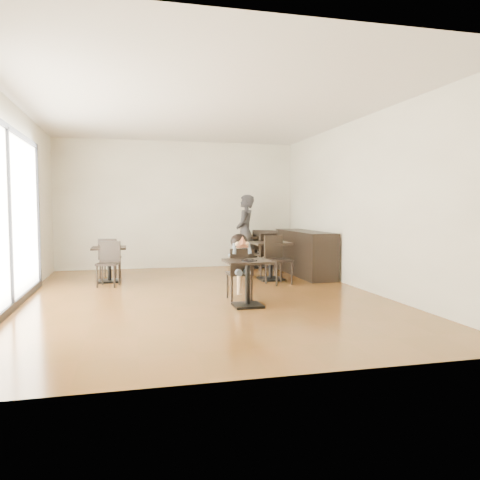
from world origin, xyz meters
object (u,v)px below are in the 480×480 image
object	(u,v)px
child	(239,267)
chair_mid_b	(279,260)
cafe_table_left	(109,264)
chair_mid_a	(263,255)
cafe_table_mid	(271,261)
chair_back_b	(268,250)
adult_patron	(245,232)
child_chair	(239,274)
cafe_table_back	(256,252)
chair_back_a	(262,248)
child_table	(248,283)
chair_left_a	(110,258)
chair_left_b	(108,264)

from	to	relation	value
child	chair_mid_b	xyz separation A→B (m)	(1.14, 1.35, -0.06)
cafe_table_left	chair_mid_a	world-z (taller)	chair_mid_a
cafe_table_mid	chair_back_b	xyz separation A→B (m)	(0.41, 1.55, 0.08)
adult_patron	chair_mid_b	size ratio (longest dim) A/B	1.91
cafe_table_left	child_chair	bearing A→B (deg)	-48.22
adult_patron	cafe_table_left	bearing A→B (deg)	-44.21
cafe_table_left	chair_back_b	size ratio (longest dim) A/B	0.75
child	cafe_table_left	bearing A→B (deg)	131.78
chair_back_b	cafe_table_back	bearing A→B (deg)	131.83
cafe_table_back	chair_back_b	size ratio (longest dim) A/B	0.83
chair_mid_b	chair_back_a	size ratio (longest dim) A/B	1.00
child_table	chair_back_a	xyz separation A→B (m)	(1.55, 4.51, 0.12)
cafe_table_back	chair_back_a	distance (m)	0.18
cafe_table_left	chair_left_a	distance (m)	0.55
cafe_table_mid	chair_mid_b	world-z (taller)	chair_mid_b
child	adult_patron	world-z (taller)	adult_patron
chair_left_b	chair_left_a	bearing A→B (deg)	104.56
chair_mid_a	child_chair	bearing A→B (deg)	47.86
cafe_table_left	cafe_table_back	size ratio (longest dim) A/B	0.90
adult_patron	chair_left_a	distance (m)	3.33
chair_back_a	chair_back_b	bearing A→B (deg)	114.10
chair_mid_a	child_table	bearing A→B (deg)	51.99
chair_left_a	chair_back_b	distance (m)	3.75
cafe_table_left	cafe_table_back	xyz separation A→B (m)	(3.56, 1.54, 0.04)
chair_left_a	cafe_table_left	bearing A→B (deg)	104.56
child	chair_mid_b	bearing A→B (deg)	49.93
chair_back_b	cafe_table_mid	bearing A→B (deg)	-80.77
adult_patron	chair_left_a	bearing A→B (deg)	-53.15
chair_mid_b	chair_back_b	bearing A→B (deg)	61.67
cafe_table_left	cafe_table_back	world-z (taller)	cafe_table_back
adult_patron	chair_back_b	bearing A→B (deg)	88.07
adult_patron	cafe_table_mid	world-z (taller)	adult_patron
cafe_table_left	chair_mid_b	xyz separation A→B (m)	(3.31, -1.07, 0.12)
child_table	cafe_table_back	xyz separation A→B (m)	(1.39, 4.51, 0.04)
adult_patron	cafe_table_back	size ratio (longest dim) A/B	2.29
chair_back_b	child_chair	bearing A→B (deg)	-90.08
adult_patron	cafe_table_left	distance (m)	3.50
child	chair_mid_a	world-z (taller)	child
chair_mid_b	chair_back_a	bearing A→B (deg)	63.80
child_table	chair_back_a	world-z (taller)	chair_back_a
cafe_table_left	cafe_table_back	distance (m)	3.87
chair_left_b	chair_back_a	world-z (taller)	chair_back_a
child_table	child_chair	bearing A→B (deg)	90.00
chair_back_a	chair_back_b	size ratio (longest dim) A/B	1.00
child	cafe_table_left	xyz separation A→B (m)	(-2.17, 2.43, -0.18)
adult_patron	chair_left_a	world-z (taller)	adult_patron
adult_patron	chair_back_b	size ratio (longest dim) A/B	1.90
child_chair	child	xyz separation A→B (m)	(0.00, 0.00, 0.11)
cafe_table_left	chair_back_b	bearing A→B (deg)	15.42
child_table	cafe_table_mid	bearing A→B (deg)	65.10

